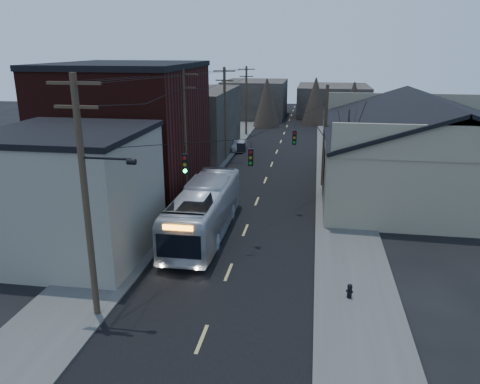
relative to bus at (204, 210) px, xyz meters
The scene contains 15 objects.
ground 13.25m from the bus, 79.23° to the right, with size 160.00×160.00×0.00m, color black.
road_surface 17.33m from the bus, 81.81° to the left, with size 9.00×110.00×0.02m, color black.
sidewalk_left 17.62m from the bus, 103.31° to the left, with size 4.00×110.00×0.12m, color #474744.
sidewalk_right 19.35m from the bus, 62.33° to the left, with size 4.00×110.00×0.12m, color #474744.
building_clapboard 7.85m from the bus, 149.09° to the right, with size 8.00×8.00×7.00m, color gray.
building_brick 10.88m from the bus, 136.80° to the left, with size 10.00×12.00×10.00m, color black.
building_left_far 24.21m from the bus, 106.97° to the left, with size 9.00×14.00×7.00m, color #2D2824.
warehouse 19.65m from the bus, 38.01° to the left, with size 16.16×20.60×7.73m.
building_far_left 52.22m from the bus, 93.89° to the left, with size 10.00×12.00×6.00m, color #2D2824.
building_far_right 57.87m from the bus, 80.59° to the left, with size 12.00×14.00×5.00m, color #2D2824.
bare_tree 11.59m from the bus, 38.33° to the left, with size 0.40×0.40×7.20m, color black.
utility_lines 11.73m from the bus, 93.34° to the left, with size 11.24×45.28×10.50m.
bus is the anchor object (origin of this frame).
parked_car 25.06m from the bus, 94.22° to the left, with size 1.29×3.69×1.22m, color #989B9F.
fire_hydrant 10.99m from the bus, 38.24° to the right, with size 0.34×0.24×0.71m.
Camera 1 is at (4.16, -13.97, 11.44)m, focal length 35.00 mm.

